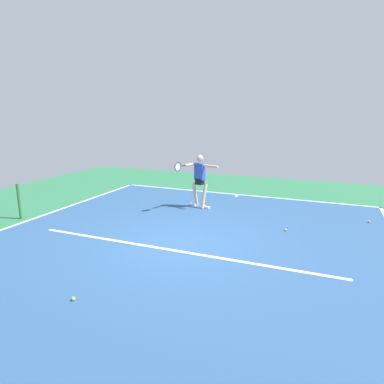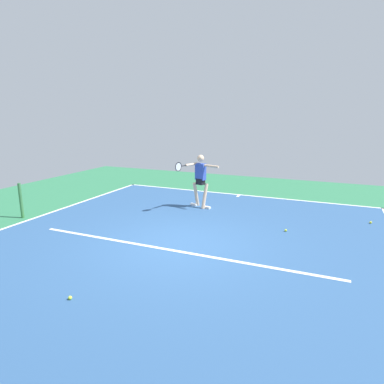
{
  "view_description": "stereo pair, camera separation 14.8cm",
  "coord_description": "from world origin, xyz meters",
  "px_view_note": "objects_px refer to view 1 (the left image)",
  "views": [
    {
      "loc": [
        -3.04,
        6.79,
        3.01
      ],
      "look_at": [
        0.38,
        -1.62,
        0.9
      ],
      "focal_mm": 30.76,
      "sensor_mm": 36.0,
      "label": 1
    },
    {
      "loc": [
        -3.18,
        6.73,
        3.01
      ],
      "look_at": [
        0.38,
        -1.62,
        0.9
      ],
      "focal_mm": 30.76,
      "sensor_mm": 36.0,
      "label": 2
    }
  ],
  "objects_px": {
    "tennis_player": "(199,177)",
    "tennis_ball_near_service_line": "(286,230)",
    "tennis_ball_by_sideline": "(369,222)",
    "tennis_ball_near_player": "(73,299)",
    "net_post": "(19,201)"
  },
  "relations": [
    {
      "from": "tennis_ball_by_sideline",
      "to": "tennis_ball_near_player",
      "type": "bearing_deg",
      "value": 52.19
    },
    {
      "from": "tennis_ball_near_player",
      "to": "tennis_ball_near_service_line",
      "type": "distance_m",
      "value": 5.63
    },
    {
      "from": "tennis_ball_near_player",
      "to": "net_post",
      "type": "bearing_deg",
      "value": -32.81
    },
    {
      "from": "net_post",
      "to": "tennis_player",
      "type": "bearing_deg",
      "value": -144.55
    },
    {
      "from": "tennis_ball_near_player",
      "to": "tennis_ball_by_sideline",
      "type": "distance_m",
      "value": 8.2
    },
    {
      "from": "tennis_player",
      "to": "net_post",
      "type": "bearing_deg",
      "value": 52.05
    },
    {
      "from": "net_post",
      "to": "tennis_ball_near_player",
      "type": "distance_m",
      "value": 5.5
    },
    {
      "from": "tennis_player",
      "to": "tennis_ball_near_player",
      "type": "relative_size",
      "value": 26.93
    },
    {
      "from": "net_post",
      "to": "tennis_ball_near_player",
      "type": "relative_size",
      "value": 16.21
    },
    {
      "from": "tennis_ball_near_service_line",
      "to": "tennis_ball_by_sideline",
      "type": "bearing_deg",
      "value": -142.65
    },
    {
      "from": "tennis_ball_by_sideline",
      "to": "tennis_ball_near_service_line",
      "type": "xyz_separation_m",
      "value": [
        2.15,
        1.64,
        0.0
      ]
    },
    {
      "from": "net_post",
      "to": "tennis_ball_near_service_line",
      "type": "bearing_deg",
      "value": -165.96
    },
    {
      "from": "net_post",
      "to": "tennis_ball_by_sideline",
      "type": "height_order",
      "value": "net_post"
    },
    {
      "from": "net_post",
      "to": "tennis_ball_near_player",
      "type": "height_order",
      "value": "net_post"
    },
    {
      "from": "tennis_player",
      "to": "tennis_ball_near_service_line",
      "type": "relative_size",
      "value": 26.93
    }
  ]
}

